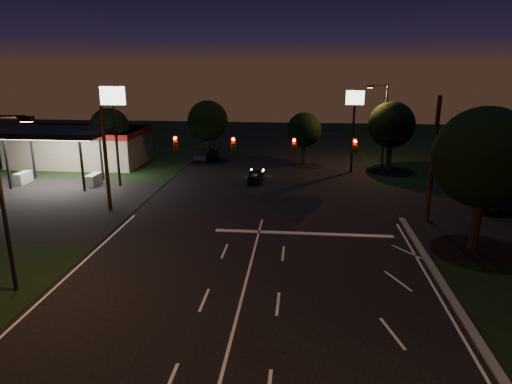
# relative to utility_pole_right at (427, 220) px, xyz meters

# --- Properties ---
(ground) EXTENTS (140.00, 140.00, 0.00)m
(ground) POSITION_rel_utility_pole_right_xyz_m (-12.00, -15.00, 0.00)
(ground) COLOR black
(ground) RESTS_ON ground
(cross_street_left) EXTENTS (20.00, 16.00, 0.02)m
(cross_street_left) POSITION_rel_utility_pole_right_xyz_m (-32.00, 1.00, 0.00)
(cross_street_left) COLOR black
(cross_street_left) RESTS_ON ground
(stop_bar) EXTENTS (12.00, 0.50, 0.01)m
(stop_bar) POSITION_rel_utility_pole_right_xyz_m (-9.00, -3.50, 0.01)
(stop_bar) COLOR silver
(stop_bar) RESTS_ON ground
(utility_pole_right) EXTENTS (0.30, 0.30, 9.00)m
(utility_pole_right) POSITION_rel_utility_pole_right_xyz_m (0.00, 0.00, 0.00)
(utility_pole_right) COLOR black
(utility_pole_right) RESTS_ON ground
(utility_pole_left) EXTENTS (0.28, 0.28, 8.00)m
(utility_pole_left) POSITION_rel_utility_pole_right_xyz_m (-24.00, 0.00, 0.00)
(utility_pole_left) COLOR black
(utility_pole_left) RESTS_ON ground
(signal_span) EXTENTS (24.00, 0.40, 1.56)m
(signal_span) POSITION_rel_utility_pole_right_xyz_m (-12.00, -0.04, 5.50)
(signal_span) COLOR black
(signal_span) RESTS_ON ground
(gas_station) EXTENTS (14.20, 16.10, 5.25)m
(gas_station) POSITION_rel_utility_pole_right_xyz_m (-33.86, 15.39, 2.38)
(gas_station) COLOR gray
(gas_station) RESTS_ON ground
(pole_sign_left_near) EXTENTS (2.20, 0.30, 9.10)m
(pole_sign_left_near) POSITION_rel_utility_pole_right_xyz_m (-26.00, 7.00, 6.98)
(pole_sign_left_near) COLOR black
(pole_sign_left_near) RESTS_ON ground
(pole_sign_right) EXTENTS (1.80, 0.30, 8.40)m
(pole_sign_right) POSITION_rel_utility_pole_right_xyz_m (-4.00, 15.00, 6.24)
(pole_sign_right) COLOR black
(pole_sign_right) RESTS_ON ground
(street_light_left) EXTENTS (2.20, 0.35, 9.00)m
(street_light_left) POSITION_rel_utility_pole_right_xyz_m (-23.24, -13.00, 5.24)
(street_light_left) COLOR black
(street_light_left) RESTS_ON ground
(street_light_right_far) EXTENTS (2.20, 0.35, 9.00)m
(street_light_right_far) POSITION_rel_utility_pole_right_xyz_m (-0.76, 17.00, 5.24)
(street_light_right_far) COLOR black
(street_light_right_far) RESTS_ON ground
(tree_right_near) EXTENTS (6.00, 6.00, 8.76)m
(tree_right_near) POSITION_rel_utility_pole_right_xyz_m (1.53, -4.83, 5.68)
(tree_right_near) COLOR black
(tree_right_near) RESTS_ON ground
(tree_far_a) EXTENTS (4.20, 4.20, 6.42)m
(tree_far_a) POSITION_rel_utility_pole_right_xyz_m (-29.98, 15.12, 4.26)
(tree_far_a) COLOR black
(tree_far_a) RESTS_ON ground
(tree_far_b) EXTENTS (4.60, 4.60, 6.98)m
(tree_far_b) POSITION_rel_utility_pole_right_xyz_m (-19.98, 19.13, 4.61)
(tree_far_b) COLOR black
(tree_far_b) RESTS_ON ground
(tree_far_c) EXTENTS (3.80, 3.80, 5.86)m
(tree_far_c) POSITION_rel_utility_pole_right_xyz_m (-8.98, 18.10, 3.90)
(tree_far_c) COLOR black
(tree_far_c) RESTS_ON ground
(tree_far_d) EXTENTS (4.80, 4.80, 7.30)m
(tree_far_d) POSITION_rel_utility_pole_right_xyz_m (0.02, 16.13, 4.83)
(tree_far_d) COLOR black
(tree_far_d) RESTS_ON ground
(tree_far_e) EXTENTS (4.00, 4.00, 6.18)m
(tree_far_e) POSITION_rel_utility_pole_right_xyz_m (8.02, 14.11, 4.11)
(tree_far_e) COLOR black
(tree_far_e) RESTS_ON ground
(car_oncoming_a) EXTENTS (1.50, 3.68, 1.25)m
(car_oncoming_a) POSITION_rel_utility_pole_right_xyz_m (-13.60, 9.95, 0.63)
(car_oncoming_a) COLOR black
(car_oncoming_a) RESTS_ON ground
(car_oncoming_b) EXTENTS (2.22, 4.62, 1.46)m
(car_oncoming_b) POSITION_rel_utility_pole_right_xyz_m (-20.38, 19.44, 0.73)
(car_oncoming_b) COLOR black
(car_oncoming_b) RESTS_ON ground
(car_cross) EXTENTS (4.62, 2.24, 1.30)m
(car_cross) POSITION_rel_utility_pole_right_xyz_m (6.66, 1.82, 0.65)
(car_cross) COLOR black
(car_cross) RESTS_ON ground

